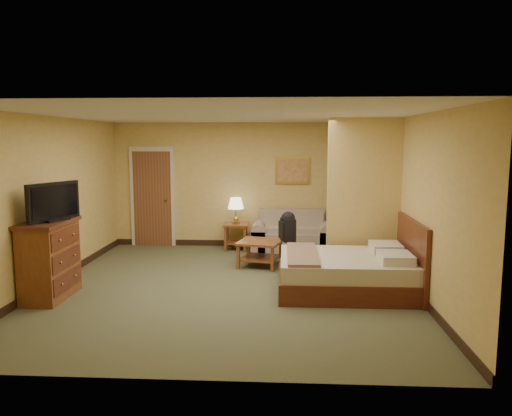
# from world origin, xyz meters

# --- Properties ---
(floor) EXTENTS (6.00, 6.00, 0.00)m
(floor) POSITION_xyz_m (0.00, 0.00, 0.00)
(floor) COLOR #4E5134
(floor) RESTS_ON ground
(ceiling) EXTENTS (6.00, 6.00, 0.00)m
(ceiling) POSITION_xyz_m (0.00, 0.00, 2.60)
(ceiling) COLOR white
(ceiling) RESTS_ON back_wall
(back_wall) EXTENTS (5.50, 0.02, 2.60)m
(back_wall) POSITION_xyz_m (0.00, 3.00, 1.30)
(back_wall) COLOR tan
(back_wall) RESTS_ON floor
(left_wall) EXTENTS (0.02, 6.00, 2.60)m
(left_wall) POSITION_xyz_m (-2.75, 0.00, 1.30)
(left_wall) COLOR tan
(left_wall) RESTS_ON floor
(right_wall) EXTENTS (0.02, 6.00, 2.60)m
(right_wall) POSITION_xyz_m (2.75, 0.00, 1.30)
(right_wall) COLOR tan
(right_wall) RESTS_ON floor
(partition) EXTENTS (1.20, 0.15, 2.60)m
(partition) POSITION_xyz_m (2.15, 0.93, 1.30)
(partition) COLOR tan
(partition) RESTS_ON floor
(door) EXTENTS (0.94, 0.16, 2.10)m
(door) POSITION_xyz_m (-1.95, 2.96, 1.03)
(door) COLOR beige
(door) RESTS_ON floor
(baseboard) EXTENTS (5.50, 0.02, 0.12)m
(baseboard) POSITION_xyz_m (0.00, 2.99, 0.06)
(baseboard) COLOR black
(baseboard) RESTS_ON floor
(loveseat) EXTENTS (1.64, 0.76, 0.83)m
(loveseat) POSITION_xyz_m (1.00, 2.57, 0.27)
(loveseat) COLOR gray
(loveseat) RESTS_ON floor
(side_table) EXTENTS (0.49, 0.49, 0.54)m
(side_table) POSITION_xyz_m (-0.15, 2.65, 0.36)
(side_table) COLOR brown
(side_table) RESTS_ON floor
(table_lamp) EXTENTS (0.32, 0.32, 0.53)m
(table_lamp) POSITION_xyz_m (-0.15, 2.65, 0.94)
(table_lamp) COLOR #AD913F
(table_lamp) RESTS_ON side_table
(coffee_table) EXTENTS (0.86, 0.86, 0.46)m
(coffee_table) POSITION_xyz_m (0.41, 1.30, 0.33)
(coffee_table) COLOR brown
(coffee_table) RESTS_ON floor
(wall_picture) EXTENTS (0.71, 0.04, 0.56)m
(wall_picture) POSITION_xyz_m (1.00, 2.97, 1.60)
(wall_picture) COLOR #B78E3F
(wall_picture) RESTS_ON back_wall
(dresser) EXTENTS (0.55, 1.04, 1.11)m
(dresser) POSITION_xyz_m (-2.48, -0.66, 0.56)
(dresser) COLOR brown
(dresser) RESTS_ON floor
(tv) EXTENTS (0.39, 0.85, 0.54)m
(tv) POSITION_xyz_m (-2.38, -0.66, 1.37)
(tv) COLOR black
(tv) RESTS_ON dresser
(bed) EXTENTS (1.98, 1.68, 1.08)m
(bed) POSITION_xyz_m (1.82, -0.10, 0.30)
(bed) COLOR #4B1D11
(bed) RESTS_ON floor
(backpack) EXTENTS (0.27, 0.34, 0.51)m
(backpack) POSITION_xyz_m (0.90, 0.95, 0.80)
(backpack) COLOR black
(backpack) RESTS_ON bed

